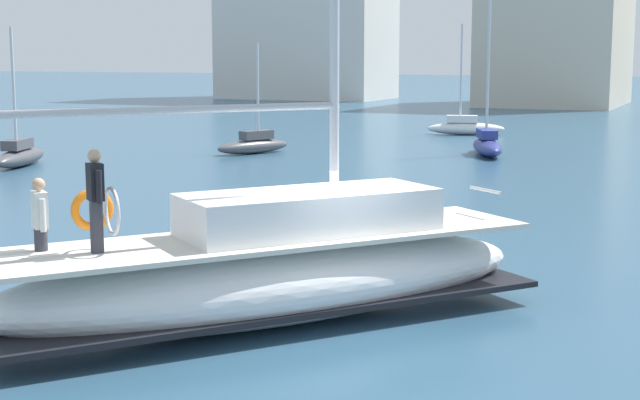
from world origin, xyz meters
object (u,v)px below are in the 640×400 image
main_sailboat (275,269)px  moored_sloop_far (254,144)px  moored_ketch_distant (465,126)px  moored_catamaran (487,144)px  moored_cutter_right (20,155)px

main_sailboat → moored_sloop_far: size_ratio=2.42×
main_sailboat → moored_ketch_distant: size_ratio=1.96×
moored_sloop_far → moored_ketch_distant: 15.24m
moored_ketch_distant → main_sailboat: bearing=-79.1°
moored_catamaran → main_sailboat: bearing=-82.9°
moored_cutter_right → moored_ketch_distant: moored_ketch_distant is taller
moored_catamaran → moored_ketch_distant: moored_catamaran is taller
moored_sloop_far → main_sailboat: bearing=-61.1°
moored_cutter_right → moored_sloop_far: bearing=53.1°
main_sailboat → moored_sloop_far: 27.72m
moored_sloop_far → moored_ketch_distant: size_ratio=0.81×
moored_sloop_far → moored_ketch_distant: bearing=66.7°
main_sailboat → moored_sloop_far: main_sailboat is taller
moored_sloop_far → moored_catamaran: moored_catamaran is taller
moored_catamaran → moored_cutter_right: 20.08m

